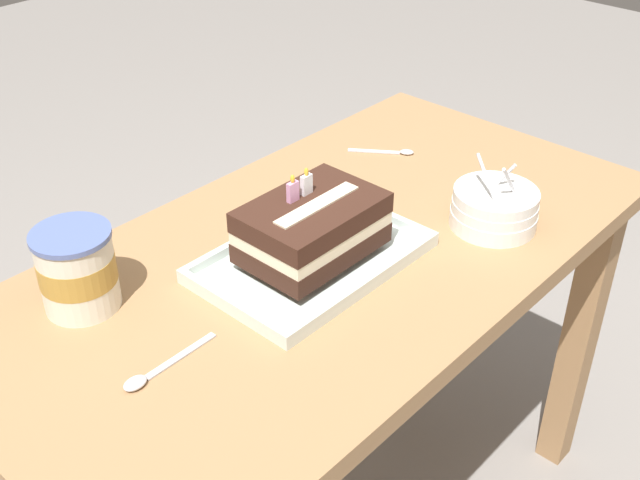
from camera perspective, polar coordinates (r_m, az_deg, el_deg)
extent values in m
cube|color=#9E754C|center=(1.30, 0.54, -1.24)|extent=(1.20, 0.62, 0.04)
cube|color=#9E754C|center=(1.80, 18.20, -6.77)|extent=(0.06, 0.06, 0.71)
cube|color=#9E754C|center=(1.99, 5.53, -0.82)|extent=(0.06, 0.06, 0.71)
cube|color=silver|center=(1.26, -0.56, -1.54)|extent=(0.36, 0.24, 0.01)
cube|color=silver|center=(1.19, 3.39, -3.13)|extent=(0.36, 0.01, 0.02)
cube|color=silver|center=(1.31, -4.13, 0.77)|extent=(0.36, 0.01, 0.02)
cube|color=silver|center=(1.15, -6.41, -4.65)|extent=(0.01, 0.21, 0.02)
cube|color=silver|center=(1.36, 4.38, 1.95)|extent=(0.01, 0.21, 0.02)
cube|color=#392017|center=(1.23, -0.57, -0.14)|extent=(0.22, 0.15, 0.03)
cube|color=beige|center=(1.22, -0.58, 0.92)|extent=(0.21, 0.15, 0.02)
cube|color=#392017|center=(1.21, -0.58, 2.02)|extent=(0.22, 0.15, 0.03)
cube|color=beige|center=(1.19, -0.20, 2.58)|extent=(0.16, 0.03, 0.00)
cube|color=#E099C6|center=(1.19, -1.97, 3.50)|extent=(0.02, 0.01, 0.03)
ellipsoid|color=yellow|center=(1.18, -1.99, 4.43)|extent=(0.01, 0.01, 0.01)
cube|color=white|center=(1.21, -0.99, 4.03)|extent=(0.02, 0.01, 0.03)
ellipsoid|color=yellow|center=(1.20, -1.00, 4.94)|extent=(0.01, 0.01, 0.01)
cylinder|color=white|center=(1.38, 12.38, 1.57)|extent=(0.15, 0.15, 0.03)
cylinder|color=white|center=(1.37, 12.47, 2.26)|extent=(0.15, 0.15, 0.03)
cylinder|color=white|center=(1.36, 12.57, 2.96)|extent=(0.14, 0.14, 0.03)
cylinder|color=silver|center=(1.36, 12.95, 4.31)|extent=(0.02, 0.04, 0.07)
cylinder|color=silver|center=(1.33, 11.99, 4.28)|extent=(0.03, 0.07, 0.07)
cylinder|color=silver|center=(1.33, 13.58, 3.98)|extent=(0.07, 0.01, 0.08)
cylinder|color=silver|center=(1.19, -17.09, -2.22)|extent=(0.11, 0.11, 0.12)
cylinder|color=#B78938|center=(1.19, -17.14, -1.98)|extent=(0.11, 0.11, 0.04)
cylinder|color=#5569A8|center=(1.15, -17.60, 0.35)|extent=(0.11, 0.11, 0.01)
ellipsoid|color=silver|center=(1.59, 6.28, 6.33)|extent=(0.03, 0.03, 0.01)
cube|color=silver|center=(1.59, 3.90, 6.41)|extent=(0.07, 0.09, 0.00)
ellipsoid|color=silver|center=(1.06, -13.20, -10.03)|extent=(0.03, 0.02, 0.01)
cube|color=silver|center=(1.10, -10.00, -8.22)|extent=(0.12, 0.01, 0.00)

